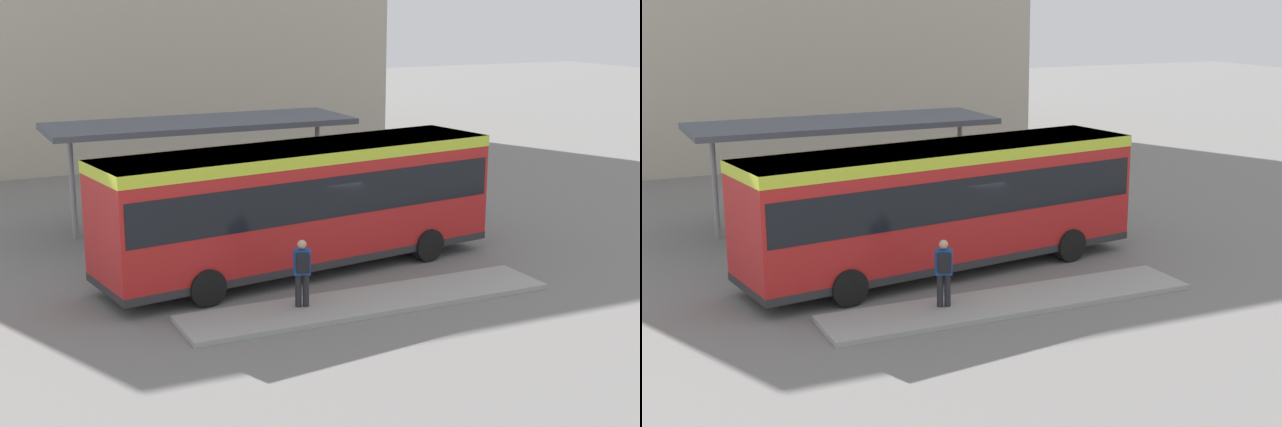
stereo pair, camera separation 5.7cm
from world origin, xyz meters
TOP-DOWN VIEW (x-y plane):
  - ground_plane at (0.00, 0.00)m, footprint 120.00×120.00m
  - curb_island at (0.35, -3.14)m, footprint 9.14×1.80m
  - city_bus at (0.01, 0.00)m, footprint 11.11×4.03m
  - pedestrian_waiting at (-1.30, -2.97)m, footprint 0.45×0.49m
  - bicycle_orange at (7.47, 3.17)m, footprint 0.48×1.60m
  - bicycle_blue at (7.73, 4.00)m, footprint 0.48×1.78m
  - bicycle_black at (7.48, 4.82)m, footprint 0.48×1.77m
  - station_shelter at (-0.85, 5.82)m, footprint 9.44×3.25m
  - potted_planter_near_shelter at (0.62, 3.17)m, footprint 0.90×0.90m

SIDE VIEW (x-z plane):
  - ground_plane at x=0.00m, z-range 0.00..0.00m
  - curb_island at x=0.35m, z-range 0.00..0.12m
  - bicycle_orange at x=7.47m, z-range 0.00..0.70m
  - bicycle_black at x=7.48m, z-range 0.00..0.77m
  - bicycle_blue at x=7.73m, z-range 0.00..0.77m
  - potted_planter_near_shelter at x=0.62m, z-range 0.01..1.25m
  - pedestrian_waiting at x=-1.30m, z-range 0.24..1.83m
  - city_bus at x=0.01m, z-range 0.27..3.60m
  - station_shelter at x=-0.85m, z-range 1.53..4.86m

